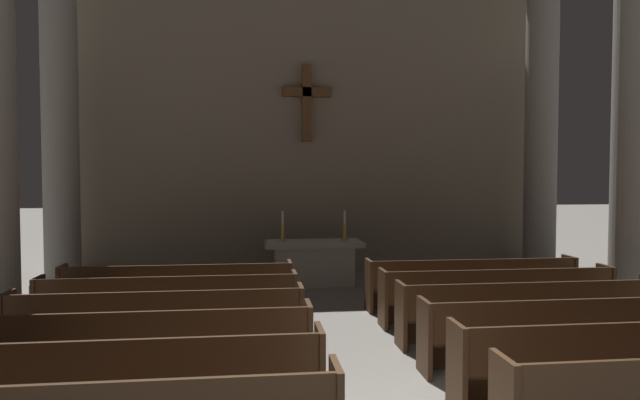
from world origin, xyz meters
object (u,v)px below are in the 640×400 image
object	(u,v)px
pew_left_row_6	(179,290)
column_right_second	(634,114)
pew_right_row_3	(572,332)
altar	(314,262)
pew_left_row_2	(122,382)
pew_left_row_3	(143,348)
pew_right_row_4	(530,312)
pew_left_row_5	(170,305)
candlestick_right	(344,231)
pew_left_row_4	(158,323)
candlestick_left	(283,231)
pew_right_row_5	(497,296)
column_left_third	(60,124)
pew_right_row_6	(472,283)
pew_right_row_2	(630,361)
column_right_third	(541,129)

from	to	relation	value
pew_left_row_6	column_right_second	xyz separation A→B (m)	(8.13, -0.56, 3.10)
pew_right_row_3	altar	world-z (taller)	altar
altar	pew_left_row_2	bearing A→B (deg)	-110.69
pew_left_row_2	altar	bearing A→B (deg)	69.31
pew_left_row_3	pew_right_row_3	world-z (taller)	same
pew_right_row_4	pew_left_row_2	bearing A→B (deg)	-157.29
pew_left_row_5	column_right_second	world-z (taller)	column_right_second
pew_left_row_2	candlestick_right	distance (m)	7.87
pew_left_row_4	candlestick_left	world-z (taller)	candlestick_left
pew_right_row_3	pew_right_row_5	xyz separation A→B (m)	(0.00, 2.23, 0.00)
pew_left_row_4	pew_right_row_3	distance (m)	5.45
pew_left_row_5	candlestick_left	xyz separation A→B (m)	(1.97, 3.72, 0.75)
pew_left_row_6	column_left_third	distance (m)	5.01
candlestick_right	pew_left_row_4	bearing A→B (deg)	-124.88
pew_left_row_4	column_left_third	size ratio (longest dim) A/B	0.54
pew_left_row_6	pew_right_row_6	world-z (taller)	same
pew_right_row_5	pew_right_row_6	world-z (taller)	same
pew_left_row_4	column_left_third	world-z (taller)	column_left_third
pew_right_row_3	pew_left_row_2	bearing A→B (deg)	-168.18
pew_right_row_3	column_right_second	size ratio (longest dim) A/B	0.54
pew_right_row_2	pew_right_row_5	size ratio (longest dim) A/B	1.00
pew_right_row_4	altar	xyz separation A→B (m)	(-2.67, 4.83, 0.06)
pew_left_row_6	column_right_second	world-z (taller)	column_right_second
pew_left_row_3	pew_right_row_2	xyz separation A→B (m)	(5.34, -1.12, 0.00)
column_right_second	pew_right_row_5	bearing A→B (deg)	-168.64
candlestick_right	candlestick_left	bearing A→B (deg)	180.00
pew_left_row_6	candlestick_right	size ratio (longest dim) A/B	5.86
pew_right_row_4	candlestick_left	world-z (taller)	candlestick_left
pew_right_row_4	pew_left_row_5	bearing A→B (deg)	168.18
pew_left_row_4	pew_left_row_6	bearing A→B (deg)	90.00
pew_right_row_5	candlestick_left	world-z (taller)	candlestick_left
pew_left_row_6	pew_right_row_2	bearing A→B (deg)	-39.93
pew_left_row_3	pew_right_row_5	xyz separation A→B (m)	(5.34, 2.23, 0.00)
column_left_third	column_right_second	bearing A→B (deg)	-16.95
pew_left_row_4	candlestick_right	xyz separation A→B (m)	(3.37, 4.83, 0.75)
pew_right_row_6	column_left_third	bearing A→B (deg)	161.19
pew_right_row_4	column_right_second	world-z (taller)	column_right_second
pew_left_row_4	pew_left_row_5	world-z (taller)	same
candlestick_right	column_right_third	bearing A→B (deg)	2.03
candlestick_left	pew_left_row_4	bearing A→B (deg)	-112.17
pew_left_row_5	pew_right_row_5	world-z (taller)	same
pew_right_row_4	column_right_third	world-z (taller)	column_right_third
pew_left_row_2	candlestick_right	size ratio (longest dim) A/B	5.86
column_right_third	pew_left_row_4	bearing A→B (deg)	-148.38
pew_left_row_2	pew_right_row_6	size ratio (longest dim) A/B	1.00
pew_left_row_3	pew_right_row_5	size ratio (longest dim) A/B	1.00
pew_left_row_5	pew_right_row_5	distance (m)	5.34
column_left_third	column_right_third	xyz separation A→B (m)	(10.91, 0.00, 0.00)
pew_left_row_4	candlestick_left	distance (m)	5.27
column_right_second	candlestick_right	world-z (taller)	column_right_second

